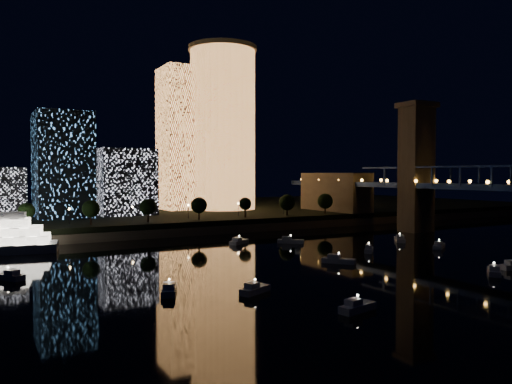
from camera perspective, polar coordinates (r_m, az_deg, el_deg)
ground at (r=123.86m, az=14.23°, el=-8.38°), size 520.00×520.00×0.00m
far_bank at (r=262.75m, az=-10.62°, el=-2.33°), size 420.00×160.00×5.00m
seawall at (r=190.93m, az=-3.04°, el=-4.22°), size 420.00×6.00×3.00m
tower_cylindrical at (r=250.31m, az=-3.80°, el=7.28°), size 34.00×34.00×80.26m
tower_rectangular at (r=251.62m, az=-8.27°, el=6.01°), size 21.92×21.92×69.74m
midrise_blocks at (r=212.18m, az=-22.98°, el=1.66°), size 92.54×38.89×42.09m
motorboats at (r=129.99m, az=8.31°, el=-7.49°), size 124.00×84.88×2.78m
esplanade_trees at (r=186.12m, az=-10.83°, el=-1.65°), size 166.19×6.84×8.92m
street_lamps at (r=189.36m, az=-13.95°, el=-2.05°), size 132.70×0.70×5.65m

